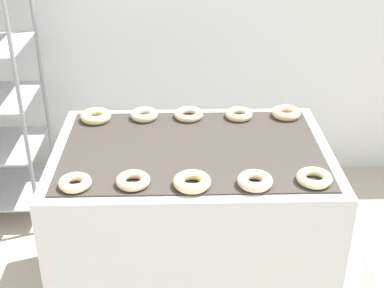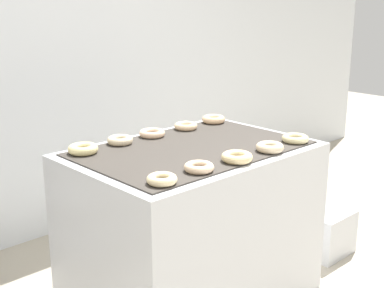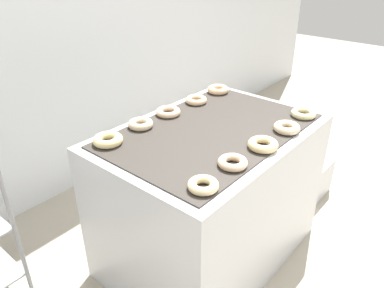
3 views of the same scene
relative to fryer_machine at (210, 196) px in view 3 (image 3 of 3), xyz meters
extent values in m
cube|color=silver|center=(0.00, 1.42, 0.93)|extent=(8.00, 0.05, 2.80)
cube|color=silver|center=(0.00, 0.00, 0.00)|extent=(1.33, 0.92, 0.94)
cube|color=#38332D|center=(0.00, 0.00, 0.47)|extent=(1.22, 0.81, 0.01)
cube|color=#262628|center=(0.37, -0.42, 0.18)|extent=(0.12, 0.07, 0.10)
cylinder|color=gray|center=(-0.98, 0.61, 0.36)|extent=(0.02, 0.02, 1.66)
cube|color=silver|center=(1.09, -0.20, -0.32)|extent=(0.35, 0.33, 0.31)
torus|color=beige|center=(-0.50, -0.33, 0.49)|extent=(0.14, 0.14, 0.04)
torus|color=beige|center=(-0.26, -0.32, 0.49)|extent=(0.15, 0.15, 0.04)
torus|color=beige|center=(-0.01, -0.34, 0.50)|extent=(0.16, 0.16, 0.05)
torus|color=beige|center=(0.26, -0.34, 0.49)|extent=(0.15, 0.15, 0.04)
torus|color=beige|center=(0.51, -0.32, 0.49)|extent=(0.15, 0.15, 0.04)
torus|color=beige|center=(-0.50, 0.32, 0.50)|extent=(0.16, 0.16, 0.05)
torus|color=beige|center=(-0.25, 0.34, 0.49)|extent=(0.15, 0.15, 0.04)
torus|color=beige|center=(-0.01, 0.34, 0.49)|extent=(0.15, 0.15, 0.04)
torus|color=beige|center=(0.26, 0.33, 0.49)|extent=(0.15, 0.15, 0.04)
torus|color=#F0C190|center=(0.51, 0.34, 0.50)|extent=(0.15, 0.15, 0.05)
camera|label=1|loc=(-0.06, -2.24, 1.69)|focal=50.00mm
camera|label=2|loc=(-1.95, -2.07, 1.29)|focal=50.00mm
camera|label=3|loc=(-1.56, -1.16, 1.42)|focal=35.00mm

